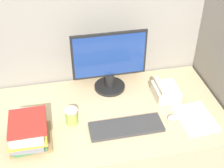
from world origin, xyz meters
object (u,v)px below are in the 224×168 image
Objects in this scene: mouse at (173,118)px; coffee_cup at (72,116)px; desk_telephone at (165,91)px; keyboard at (126,127)px; book_stack at (29,131)px; monitor at (109,63)px.

coffee_cup is (-0.60, 0.10, 0.04)m from mouse.
desk_telephone is (0.63, 0.13, -0.01)m from coffee_cup.
coffee_cup reaches higher than keyboard.
coffee_cup is (-0.31, 0.11, 0.04)m from keyboard.
book_stack reaches higher than desk_telephone.
monitor is 0.68m from book_stack.
monitor is 4.73× the size of coffee_cup.
monitor is 0.41m from desk_telephone.
desk_telephone is (0.34, -0.17, -0.16)m from monitor.
monitor is 2.70× the size of desk_telephone.
book_stack reaches higher than mouse.
coffee_cup is at bearing -168.80° from desk_telephone.
mouse is 0.63× the size of coffee_cup.
mouse is at bearing -97.23° from desk_telephone.
keyboard is 6.69× the size of mouse.
mouse is 0.23m from desk_telephone.
coffee_cup is 0.57× the size of desk_telephone.
desk_telephone is (0.32, 0.24, 0.03)m from keyboard.
coffee_cup is 0.36× the size of book_stack.
mouse is 0.23× the size of book_stack.
keyboard is 0.30m from mouse.
desk_telephone is at bearing 14.54° from book_stack.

